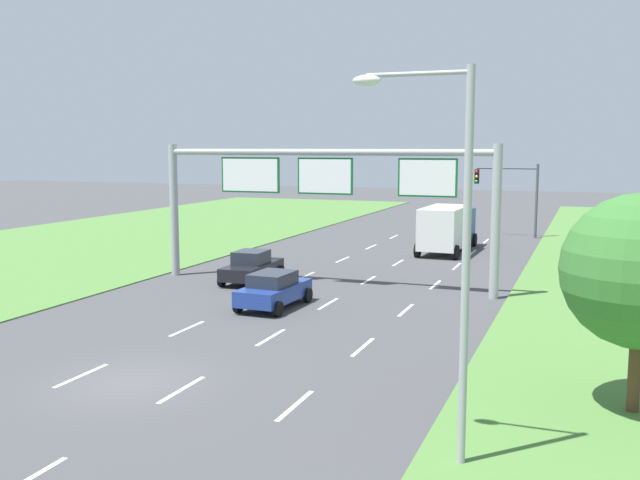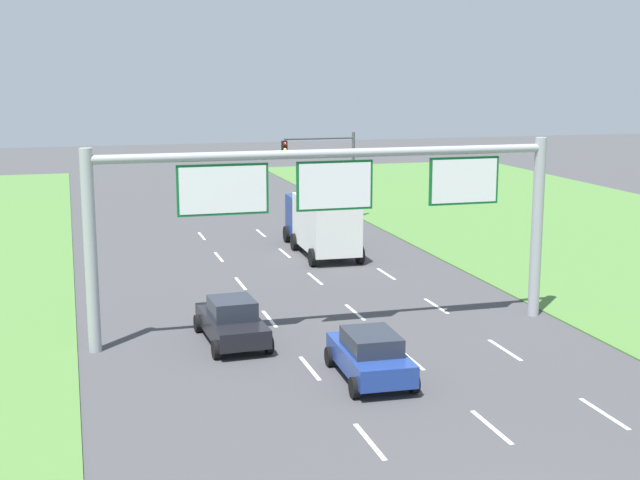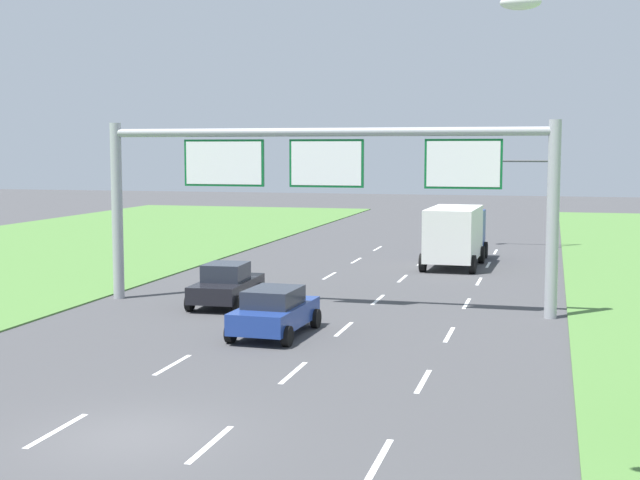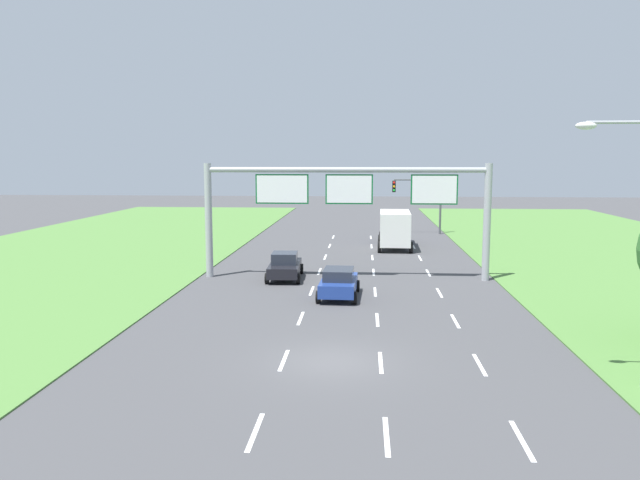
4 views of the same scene
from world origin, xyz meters
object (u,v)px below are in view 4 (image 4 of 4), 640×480
Objects in this scene: box_truck at (395,227)px; traffic_light_mast at (420,194)px; car_near_red at (285,266)px; car_lead_silver at (339,283)px; sign_gantry at (347,198)px.

box_truck is 10.32m from traffic_light_mast.
car_near_red reaches higher than car_lead_silver.
sign_gantry reaches higher than box_truck.
box_truck is at bearing -106.80° from traffic_light_mast.
sign_gantry reaches higher than car_near_red.
car_near_red is 5.62m from sign_gantry.
car_lead_silver is at bearing -57.30° from car_near_red.
car_near_red is 26.00m from traffic_light_mast.
car_lead_silver is 0.74× the size of traffic_light_mast.
traffic_light_mast reaches higher than box_truck.
traffic_light_mast reaches higher than car_lead_silver.
traffic_light_mast is at bearing 74.62° from sign_gantry.
car_lead_silver is (3.49, -4.93, 0.01)m from car_near_red.
traffic_light_mast is at bearing 64.15° from car_near_red.
car_near_red is at bearing -175.52° from sign_gantry.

